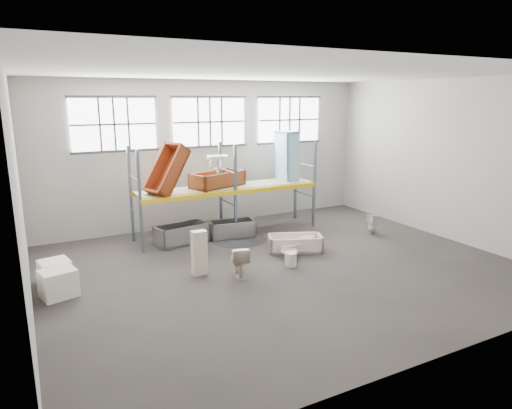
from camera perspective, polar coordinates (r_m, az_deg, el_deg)
floor at (r=12.25m, az=3.28°, el=-8.06°), size 12.00×10.00×0.10m
ceiling at (r=11.43m, az=3.63°, el=16.50°), size 12.00×10.00×0.10m
wall_back at (r=16.07m, az=-5.90°, el=6.41°), size 12.00×0.10×5.00m
wall_front at (r=7.78m, az=22.92°, el=-1.94°), size 12.00×0.10×5.00m
wall_left at (r=9.96m, az=-27.96°, el=0.70°), size 0.10×10.00×5.00m
wall_right at (r=15.54m, az=23.04°, el=5.20°), size 0.10×10.00×5.00m
window_left at (r=14.98m, az=-17.44°, el=9.61°), size 2.60×0.04×1.60m
window_mid at (r=15.87m, az=-5.85°, el=10.32°), size 2.60×0.04×1.60m
window_right at (r=17.31m, az=4.20°, el=10.59°), size 2.60×0.04×1.60m
rack_upright_la at (r=13.32m, az=-14.38°, el=0.27°), size 0.08×0.08×3.00m
rack_upright_lb at (r=14.47m, az=-15.49°, el=1.22°), size 0.08×0.08×3.00m
rack_upright_ma at (r=14.27m, az=-2.60°, el=1.54°), size 0.08×0.08×3.00m
rack_upright_mb at (r=15.35m, az=-4.50°, el=2.34°), size 0.08×0.08×3.00m
rack_upright_ra at (r=15.75m, az=7.35°, el=2.55°), size 0.08×0.08×3.00m
rack_upright_rb at (r=16.73m, az=5.01°, el=3.24°), size 0.08×0.08×3.00m
rack_beam_front at (r=14.27m, az=-2.60°, el=1.54°), size 6.00×0.10×0.14m
rack_beam_back at (r=15.35m, az=-4.50°, el=2.34°), size 6.00×0.10×0.14m
shelf_deck at (r=14.79m, az=-3.59°, el=2.26°), size 5.90×1.10×0.03m
wet_patch at (r=14.48m, az=-2.20°, el=-4.42°), size 1.80×1.80×0.00m
bathtub_beige at (r=13.42m, az=4.95°, el=-4.88°), size 1.73×1.28×0.46m
cistern_spare at (r=13.29m, az=6.39°, el=-4.88°), size 0.42×0.23×0.39m
sink_in_tub at (r=12.78m, az=4.17°, el=-6.14°), size 0.57×0.57×0.17m
toilet_beige at (r=11.55m, az=-2.14°, el=-7.05°), size 0.62×0.86×0.78m
cistern_tall at (r=11.61m, az=-7.15°, el=-6.06°), size 0.38×0.25×1.16m
toilet_white at (r=15.44m, az=14.53°, el=-2.39°), size 0.34×0.34×0.70m
steel_tub_left at (r=14.23m, az=-9.30°, el=-3.66°), size 1.74×1.07×0.60m
steel_tub_right at (r=14.73m, az=-3.07°, el=-3.05°), size 1.53×0.86×0.53m
rust_tub_flat at (r=14.74m, az=-4.86°, el=3.14°), size 1.96×1.39×0.50m
rust_tub_tilted at (r=13.85m, az=-11.16°, el=4.28°), size 1.52×1.23×1.62m
sink_on_shelf at (r=14.41m, az=-4.83°, el=4.02°), size 0.69×0.55×0.59m
blue_tub_upright at (r=15.89m, az=3.91°, el=5.99°), size 0.58×0.85×1.80m
bucket at (r=12.25m, az=4.39°, el=-6.89°), size 0.34×0.34×0.37m
carton_near at (r=11.30m, az=-23.61°, el=-9.08°), size 0.87×0.79×0.63m
carton_far at (r=12.17m, az=-24.00°, el=-7.73°), size 0.78×0.78×0.56m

